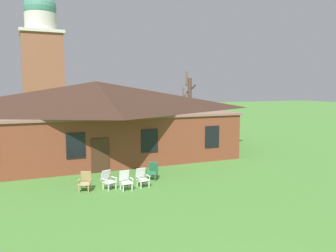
# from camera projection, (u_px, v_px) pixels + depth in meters

# --- Properties ---
(brick_building) EXTENTS (19.26, 10.40, 5.62)m
(brick_building) POSITION_uv_depth(u_px,v_px,m) (97.00, 118.00, 25.29)
(brick_building) COLOR brown
(brick_building) RESTS_ON ground
(dome_tower) EXTENTS (5.18, 5.18, 17.79)m
(dome_tower) POSITION_uv_depth(u_px,v_px,m) (42.00, 64.00, 42.54)
(dome_tower) COLOR #93563D
(dome_tower) RESTS_ON ground
(lawn_chair_by_porch) EXTENTS (0.80, 0.84, 0.96)m
(lawn_chair_by_porch) POSITION_uv_depth(u_px,v_px,m) (85.00, 181.00, 16.97)
(lawn_chair_by_porch) COLOR tan
(lawn_chair_by_porch) RESTS_ON ground
(lawn_chair_near_door) EXTENTS (0.79, 0.84, 0.96)m
(lawn_chair_near_door) POSITION_uv_depth(u_px,v_px,m) (108.00, 179.00, 17.24)
(lawn_chair_near_door) COLOR white
(lawn_chair_near_door) RESTS_ON ground
(lawn_chair_left_end) EXTENTS (0.66, 0.68, 0.96)m
(lawn_chair_left_end) POSITION_uv_depth(u_px,v_px,m) (125.00, 180.00, 17.15)
(lawn_chair_left_end) COLOR white
(lawn_chair_left_end) RESTS_ON ground
(lawn_chair_middle) EXTENTS (0.70, 0.73, 0.96)m
(lawn_chair_middle) POSITION_uv_depth(u_px,v_px,m) (142.00, 177.00, 17.67)
(lawn_chair_middle) COLOR silver
(lawn_chair_middle) RESTS_ON ground
(lawn_chair_right_end) EXTENTS (0.85, 0.87, 0.96)m
(lawn_chair_right_end) POSITION_uv_depth(u_px,v_px,m) (153.00, 171.00, 19.06)
(lawn_chair_right_end) COLOR #28704C
(lawn_chair_right_end) RESTS_ON ground
(bare_tree_beside_building) EXTENTS (1.64, 1.30, 6.62)m
(bare_tree_beside_building) POSITION_uv_depth(u_px,v_px,m) (189.00, 108.00, 30.90)
(bare_tree_beside_building) COLOR brown
(bare_tree_beside_building) RESTS_ON ground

